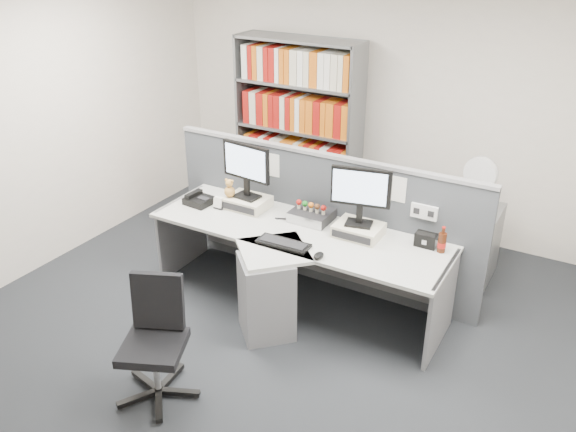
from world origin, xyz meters
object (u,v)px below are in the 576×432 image
Objects in this scene: desk at (285,268)px; mouse at (319,256)px; cola_bottle at (442,243)px; desk_fan at (480,177)px; office_chair at (156,336)px; keyboard at (283,243)px; filing_cabinet at (470,244)px; desktop_pc at (312,215)px; desk_calendar at (219,204)px; speaker at (426,240)px; monitor_right at (361,192)px; shelving_unit at (298,132)px; desk_phone at (199,200)px; monitor_left at (246,166)px.

desk is 23.10× the size of mouse.
desk_fan is at bearing 87.78° from cola_bottle.
desk_fan is 0.59× the size of office_chair.
filing_cabinet is (1.17, 1.47, -0.38)m from keyboard.
office_chair is (-0.33, -1.70, -0.29)m from desktop_pc.
office_chair reaches higher than desktop_pc.
desk_calendar is 0.64× the size of speaker.
desk is 3.71× the size of filing_cabinet.
shelving_unit is at bearing 133.37° from monitor_right.
cola_bottle is at bearing 24.69° from keyboard.
keyboard is 0.63× the size of filing_cabinet.
desk is at bearing -155.00° from speaker.
speaker reaches higher than desk.
desk_phone is 2.23m from cola_bottle.
cola_bottle is (1.78, 0.07, -0.32)m from monitor_left.
desk is at bearing 76.10° from office_chair.
speaker reaches higher than desk_phone.
desk_fan is (2.03, 1.16, 0.26)m from desk_calendar.
monitor_left is 1.79m from office_chair.
office_chair reaches higher than filing_cabinet.
desktop_pc is at bearing -179.63° from cola_bottle.
monitor_left is 1.81m from cola_bottle.
desk is at bearing -64.04° from shelving_unit.
cola_bottle reaches higher than speaker.
keyboard is 1.25m from cola_bottle.
office_chair reaches higher than desk_calendar.
desk is at bearing -130.62° from desk_fan.
monitor_left is 0.73m from desktop_pc.
desk_fan is at bearing 27.53° from desk_phone.
speaker is (0.66, 0.60, 0.04)m from mouse.
monitor_right is at bearing 6.41° from desk_calendar.
office_chair is at bearing -100.84° from desktop_pc.
desk_calendar is at bearing 109.18° from office_chair.
desk_phone is 1.46× the size of speaker.
desk_phone is (-1.08, 0.30, 0.02)m from keyboard.
speaker is at bearing 3.35° from monitor_left.
filing_cabinet is at bearing -12.07° from shelving_unit.
cola_bottle is at bearing 49.17° from office_chair.
desktop_pc is 1.01m from speaker.
monitor_right reaches higher than mouse.
filing_cabinet is 0.67m from desk_fan.
keyboard is at bearing 74.02° from office_chair.
speaker is at bearing 6.96° from desk_phone.
keyboard is 1.14m from speaker.
monitor_left is at bearing 148.08° from desk.
desk_calendar is (0.22, 0.01, 0.01)m from desk_phone.
mouse is at bearing -57.09° from shelving_unit.
filing_cabinet is (0.83, 1.51, -0.39)m from mouse.
desk_phone is 2.55m from desk_fan.
cola_bottle is 0.32× the size of filing_cabinet.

